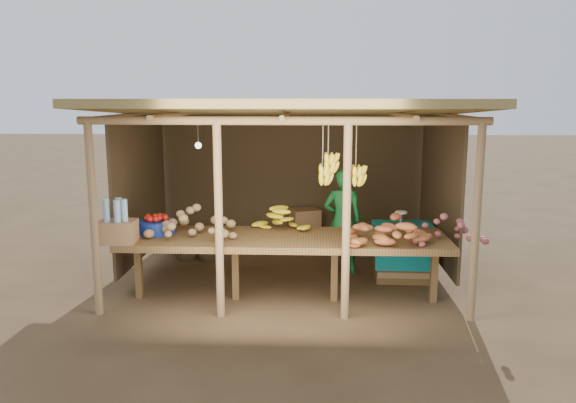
{
  "coord_description": "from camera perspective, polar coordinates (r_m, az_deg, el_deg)",
  "views": [
    {
      "loc": [
        0.31,
        -7.49,
        2.45
      ],
      "look_at": [
        0.0,
        0.0,
        1.05
      ],
      "focal_mm": 35.0,
      "sensor_mm": 36.0,
      "label": 1
    }
  ],
  "objects": [
    {
      "name": "sweet_potato_heap",
      "position": [
        6.5,
        10.01,
        -2.65
      ],
      "size": [
        1.19,
        0.96,
        0.36
      ],
      "primitive_type": null,
      "rotation": [
        0.0,
        0.0,
        -0.37
      ],
      "color": "#A5552A",
      "rests_on": "counter"
    },
    {
      "name": "stall_structure",
      "position": [
        7.66,
        0.19,
        6.69
      ],
      "size": [
        4.7,
        3.5,
        2.43
      ],
      "color": "#A17D53",
      "rests_on": "ground"
    },
    {
      "name": "counter",
      "position": [
        6.77,
        -0.33,
        -4.07
      ],
      "size": [
        3.9,
        1.05,
        0.8
      ],
      "color": "brown",
      "rests_on": "ground"
    },
    {
      "name": "vendor",
      "position": [
        7.87,
        5.58,
        -2.02
      ],
      "size": [
        0.55,
        0.36,
        1.48
      ],
      "primitive_type": "imported",
      "rotation": [
        0.0,
        0.0,
        3.16
      ],
      "color": "#17692B",
      "rests_on": "ground"
    },
    {
      "name": "tarp_crate",
      "position": [
        7.82,
        11.55,
        -4.85
      ],
      "size": [
        0.83,
        0.72,
        0.97
      ],
      "color": "brown",
      "rests_on": "ground"
    },
    {
      "name": "potato_heap",
      "position": [
        6.84,
        -9.69,
        -1.95
      ],
      "size": [
        1.18,
        0.88,
        0.37
      ],
      "primitive_type": null,
      "rotation": [
        0.0,
        0.0,
        -0.26
      ],
      "color": "#9C7750",
      "rests_on": "counter"
    },
    {
      "name": "ground",
      "position": [
        7.89,
        -0.0,
        -7.52
      ],
      "size": [
        60.0,
        60.0,
        0.0
      ],
      "primitive_type": "plane",
      "color": "brown",
      "rests_on": "ground"
    },
    {
      "name": "burlap_sacks",
      "position": [
        8.68,
        -9.2,
        -4.45
      ],
      "size": [
        0.72,
        0.37,
        0.51
      ],
      "color": "#463620",
      "rests_on": "ground"
    },
    {
      "name": "carton_stack",
      "position": [
        8.95,
        0.73,
        -3.29
      ],
      "size": [
        1.0,
        0.48,
        0.69
      ],
      "color": "#936842",
      "rests_on": "ground"
    },
    {
      "name": "bottle_box",
      "position": [
        6.72,
        -16.91,
        -2.37
      ],
      "size": [
        0.42,
        0.34,
        0.51
      ],
      "color": "#936842",
      "rests_on": "counter"
    },
    {
      "name": "banana_pile",
      "position": [
        7.06,
        -0.61,
        -1.47
      ],
      "size": [
        0.71,
        0.47,
        0.35
      ],
      "primitive_type": null,
      "rotation": [
        0.0,
        0.0,
        -0.12
      ],
      "color": "yellow",
      "rests_on": "counter"
    },
    {
      "name": "onion_heap",
      "position": [
        6.68,
        16.08,
        -2.55
      ],
      "size": [
        0.93,
        0.66,
        0.36
      ],
      "primitive_type": null,
      "rotation": [
        0.0,
        0.0,
        -0.19
      ],
      "color": "#A14E53",
      "rests_on": "counter"
    },
    {
      "name": "tomato_basin",
      "position": [
        7.07,
        -13.16,
        -2.39
      ],
      "size": [
        0.45,
        0.45,
        0.24
      ],
      "rotation": [
        0.0,
        0.0,
        -0.25
      ],
      "color": "navy",
      "rests_on": "counter"
    }
  ]
}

